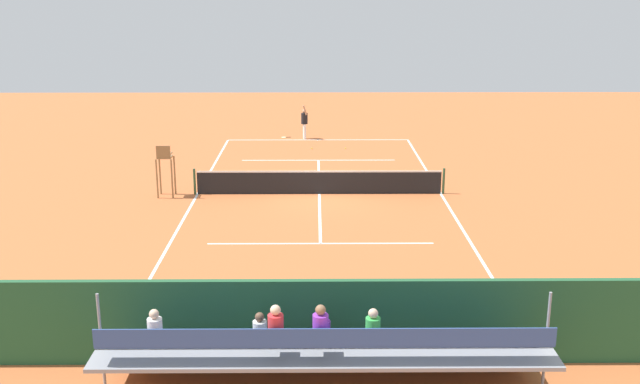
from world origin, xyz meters
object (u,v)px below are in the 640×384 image
object	(u,v)px
bleacher_stand	(320,354)
equipment_bag	(370,342)
tennis_racket	(284,137)
umpire_chair	(165,165)
tennis_net	(319,182)
tennis_player	(304,121)
courtside_bench	(462,325)
tennis_ball_far	(312,148)
tennis_ball_near	(345,148)

from	to	relation	value
bleacher_stand	equipment_bag	distance (m)	2.40
tennis_racket	umpire_chair	bearing A→B (deg)	70.35
tennis_net	tennis_player	size ratio (longest dim) A/B	5.35
tennis_net	equipment_bag	bearing A→B (deg)	94.67
tennis_net	umpire_chair	size ratio (longest dim) A/B	4.81
bleacher_stand	tennis_player	xyz separation A→B (m)	(0.67, -26.67, 0.08)
tennis_player	courtside_bench	bearing A→B (deg)	99.30
tennis_player	tennis_ball_far	distance (m)	2.88
courtside_bench	bleacher_stand	bearing A→B (deg)	31.85
equipment_bag	tennis_racket	bearing A→B (deg)	-83.16
tennis_net	courtside_bench	world-z (taller)	tennis_net
tennis_ball_near	tennis_ball_far	world-z (taller)	same
tennis_net	tennis_racket	bearing A→B (deg)	-80.69
tennis_racket	tennis_ball_near	bearing A→B (deg)	138.14
courtside_bench	tennis_player	xyz separation A→B (m)	(4.03, -24.58, 0.46)
courtside_bench	tennis_racket	world-z (taller)	courtside_bench
bleacher_stand	tennis_racket	size ratio (longest dim) A/B	15.57
bleacher_stand	tennis_player	bearing A→B (deg)	-88.56
courtside_bench	tennis_ball_near	bearing A→B (deg)	-85.21
tennis_racket	bleacher_stand	bearing A→B (deg)	93.87
tennis_net	equipment_bag	xyz separation A→B (m)	(-1.09, 13.40, -0.32)
courtside_bench	tennis_ball_near	size ratio (longest dim) A/B	27.27
tennis_racket	equipment_bag	bearing A→B (deg)	96.84
bleacher_stand	tennis_ball_far	bearing A→B (deg)	-89.40
tennis_player	tennis_ball_far	size ratio (longest dim) A/B	29.18
bleacher_stand	tennis_ball_far	distance (m)	24.01
equipment_bag	tennis_racket	xyz separation A→B (m)	(3.01, -25.07, -0.16)
bleacher_stand	tennis_net	bearing A→B (deg)	-90.31
tennis_net	tennis_ball_near	distance (m)	8.80
tennis_net	courtside_bench	size ratio (longest dim) A/B	5.72
tennis_net	bleacher_stand	world-z (taller)	bleacher_stand
tennis_ball_near	bleacher_stand	bearing A→B (deg)	86.38
umpire_chair	tennis_ball_near	size ratio (longest dim) A/B	32.42
umpire_chair	tennis_ball_far	distance (m)	10.80
bleacher_stand	courtside_bench	distance (m)	3.97
umpire_chair	equipment_bag	xyz separation A→B (m)	(-7.29, 13.06, -1.13)
tennis_player	tennis_racket	world-z (taller)	tennis_player
bleacher_stand	tennis_player	world-z (taller)	bleacher_stand
umpire_chair	tennis_ball_far	bearing A→B (deg)	-123.18
bleacher_stand	tennis_ball_far	xyz separation A→B (m)	(0.25, -23.99, -0.90)
tennis_player	tennis_net	bearing A→B (deg)	93.81
tennis_net	bleacher_stand	distance (m)	15.36
tennis_ball_near	courtside_bench	bearing A→B (deg)	94.79
umpire_chair	tennis_player	distance (m)	12.86
tennis_player	tennis_ball_near	size ratio (longest dim) A/B	29.18
equipment_bag	tennis_ball_near	bearing A→B (deg)	-90.89
umpire_chair	tennis_ball_near	xyz separation A→B (m)	(-7.64, -9.01, -1.28)
courtside_bench	tennis_ball_far	bearing A→B (deg)	-80.65
bleacher_stand	umpire_chair	bearing A→B (deg)	-67.84
courtside_bench	tennis_ball_near	xyz separation A→B (m)	(1.84, -21.94, -0.53)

